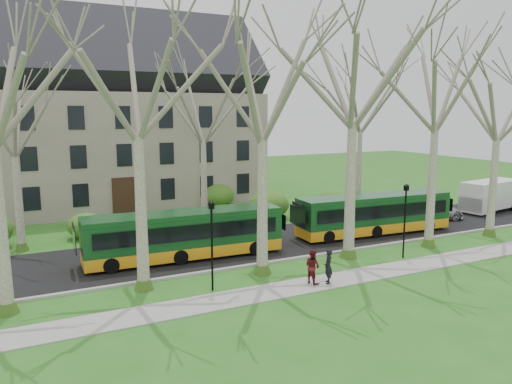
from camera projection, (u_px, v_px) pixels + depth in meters
ground at (307, 267)px, 27.54m from camera, size 120.00×120.00×0.00m
sidewalk at (334, 280)px, 25.33m from camera, size 70.00×2.00×0.06m
road at (262, 243)px, 32.39m from camera, size 80.00×8.00×0.06m
curb at (293, 259)px, 28.86m from camera, size 80.00×0.25×0.14m
building at (109, 116)px, 44.78m from camera, size 26.50×12.20×16.00m
tree_row_verge at (306, 140)px, 26.67m from camera, size 49.00×7.00×14.00m
tree_row_far at (210, 146)px, 35.69m from camera, size 33.00×7.00×12.00m
lamp_row at (318, 225)px, 26.24m from camera, size 36.22×0.22×4.30m
hedges at (156, 211)px, 37.69m from camera, size 30.60×8.60×2.00m
bus_lead at (185, 234)px, 28.80m from camera, size 11.47×2.87×2.84m
bus_follow at (374, 214)px, 34.62m from camera, size 11.39×3.08×2.82m
sedan at (431, 210)px, 39.19m from camera, size 5.45×3.35×1.48m
van_a at (490, 196)px, 42.29m from camera, size 6.22×3.04×2.60m
pedestrian_a at (328, 266)px, 24.72m from camera, size 0.62×0.74×1.72m
pedestrian_b at (312, 267)px, 24.71m from camera, size 0.84×0.97×1.71m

